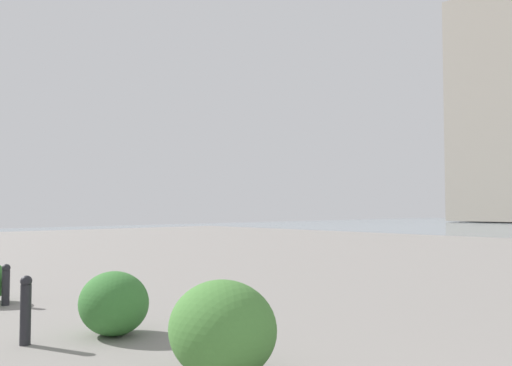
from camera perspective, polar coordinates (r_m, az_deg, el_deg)
bollard_near at (r=6.66m, az=-23.82°, el=-12.42°), size 0.13×0.13×0.79m
bollard_mid at (r=9.40m, az=-25.61°, el=-9.87°), size 0.13×0.13×0.66m
shrub_round at (r=4.97m, az=-3.69°, el=-15.62°), size 1.05×0.95×0.90m
shrub_wide at (r=6.79m, az=-15.24°, el=-12.53°), size 0.92×0.82×0.78m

